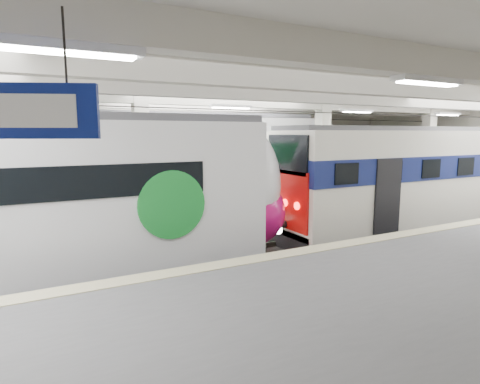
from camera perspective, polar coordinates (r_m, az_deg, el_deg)
station_hall at (r=11.36m, az=7.24°, el=4.49°), size 36.00×24.00×5.75m
modern_emu at (r=11.19m, az=-23.30°, el=-1.50°), size 13.98×2.89×4.50m
older_rer at (r=17.84m, az=23.67°, el=1.97°), size 12.80×2.83×4.25m
far_train at (r=17.06m, az=-14.28°, el=3.07°), size 15.48×3.78×4.85m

